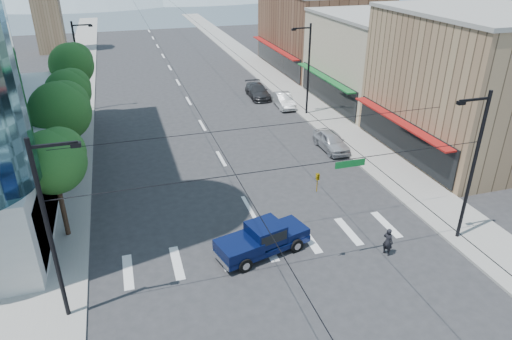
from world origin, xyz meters
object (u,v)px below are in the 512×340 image
at_px(parked_car_near, 331,141).
at_px(parked_car_mid, 284,100).
at_px(parked_car_far, 258,91).
at_px(pickup_truck, 262,239).
at_px(pedestrian, 388,242).

height_order(parked_car_near, parked_car_mid, parked_car_near).
bearing_deg(parked_car_far, parked_car_mid, -65.46).
relative_size(parked_car_near, parked_car_far, 0.89).
height_order(pickup_truck, parked_car_mid, pickup_truck).
bearing_deg(pedestrian, parked_car_far, -28.39).
relative_size(pickup_truck, parked_car_mid, 1.28).
relative_size(pickup_truck, parked_car_near, 1.25).
bearing_deg(pedestrian, parked_car_mid, -32.48).
distance_m(parked_car_mid, parked_car_far, 4.34).
bearing_deg(parked_car_near, parked_car_mid, 89.37).
xyz_separation_m(pedestrian, parked_car_mid, (3.43, 26.13, -0.11)).
bearing_deg(parked_car_near, parked_car_far, 95.38).
xyz_separation_m(pedestrian, parked_car_near, (3.35, 14.25, -0.07)).
distance_m(pedestrian, parked_car_near, 14.64).
bearing_deg(parked_car_far, pickup_truck, -104.44).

